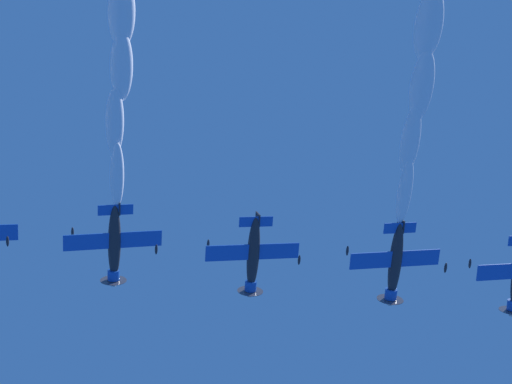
# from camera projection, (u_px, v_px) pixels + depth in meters

# --- Properties ---
(airplane_left_wingman) EXTENTS (8.88, 8.68, 3.72)m
(airplane_left_wingman) POSITION_uv_depth(u_px,v_px,m) (114.00, 245.00, 70.37)
(airplane_left_wingman) COLOR #232328
(airplane_right_wingman) EXTENTS (9.07, 8.68, 3.35)m
(airplane_right_wingman) POSITION_uv_depth(u_px,v_px,m) (253.00, 256.00, 71.00)
(airplane_right_wingman) COLOR #232328
(airplane_outer_left) EXTENTS (9.00, 8.67, 3.40)m
(airplane_outer_left) POSITION_uv_depth(u_px,v_px,m) (395.00, 263.00, 69.08)
(airplane_outer_left) COLOR #232328
(smoke_trail_outer_left) EXTENTS (18.58, 29.37, 4.78)m
(smoke_trail_outer_left) POSITION_uv_depth(u_px,v_px,m) (430.00, 5.00, 63.22)
(smoke_trail_outer_left) COLOR white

